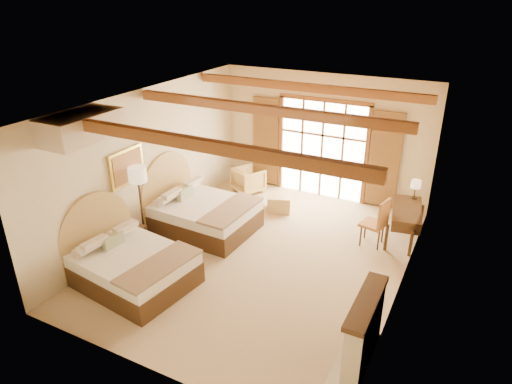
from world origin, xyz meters
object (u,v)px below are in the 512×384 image
Objects in this scene: nightstand at (133,240)px; armchair at (248,180)px; bed_near at (126,262)px; bed_far at (198,210)px; desk at (405,223)px.

armchair reaches higher than nightstand.
bed_far is (0.01, 2.36, 0.02)m from bed_near.
bed_far is at bearing 53.99° from nightstand.
desk is (4.94, 3.11, 0.14)m from nightstand.
desk is (4.25, -0.71, 0.07)m from armchair.
desk is at bearing -162.46° from armchair.
nightstand is 0.36× the size of desk.
bed_near is 3.13× the size of armchair.
nightstand is at bearing -110.71° from bed_far.
armchair is at bearing 96.68° from bed_near.
bed_near is at bearing 116.20° from armchair.
nightstand is at bearing -157.38° from desk.
nightstand is 0.73× the size of armchair.
bed_far is 4.61m from desk.
bed_near reaches higher than nightstand.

